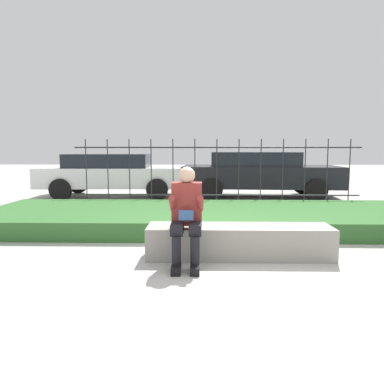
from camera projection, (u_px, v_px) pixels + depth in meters
name	position (u px, v px, depth m)	size (l,w,h in m)	color
ground_plane	(229.00, 257.00, 5.04)	(60.00, 60.00, 0.00)	#B2AFA8
stone_bench	(239.00, 243.00, 5.02)	(2.45, 0.58, 0.42)	gray
person_seated_reader	(187.00, 212.00, 4.66)	(0.42, 0.73, 1.22)	black
grass_berm	(221.00, 218.00, 7.08)	(8.86, 2.74, 0.31)	#33662D
iron_fence	(217.00, 173.00, 9.01)	(6.86, 0.03, 1.69)	#232326
car_parked_center	(259.00, 173.00, 11.31)	(4.74, 2.21, 1.36)	black
car_parked_left	(113.00, 173.00, 11.43)	(4.48, 2.08, 1.30)	silver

